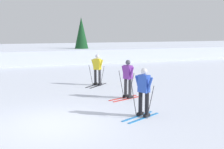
% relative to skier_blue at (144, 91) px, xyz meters
% --- Properties ---
extents(ground_plane, '(120.00, 120.00, 0.00)m').
position_rel_skier_blue_xyz_m(ground_plane, '(-3.07, 0.17, -0.92)').
color(ground_plane, silver).
extents(far_snow_ridge, '(80.00, 8.24, 1.26)m').
position_rel_skier_blue_xyz_m(far_snow_ridge, '(-3.07, 19.73, -0.28)').
color(far_snow_ridge, silver).
rests_on(far_snow_ridge, ground).
extents(skier_blue, '(1.60, 1.04, 1.71)m').
position_rel_skier_blue_xyz_m(skier_blue, '(0.00, 0.00, 0.00)').
color(skier_blue, '#237AC6').
rests_on(skier_blue, ground).
extents(skier_yellow, '(1.45, 1.33, 1.71)m').
position_rel_skier_blue_xyz_m(skier_yellow, '(0.10, 5.98, -0.00)').
color(skier_yellow, black).
rests_on(skier_yellow, ground).
extents(skier_purple, '(1.63, 0.95, 1.71)m').
position_rel_skier_blue_xyz_m(skier_purple, '(0.52, 2.67, 0.00)').
color(skier_purple, red).
rests_on(skier_purple, ground).
extents(conifer_far_left, '(1.50, 1.50, 4.28)m').
position_rel_skier_blue_xyz_m(conifer_far_left, '(2.10, 18.13, 1.63)').
color(conifer_far_left, '#513823').
rests_on(conifer_far_left, ground).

